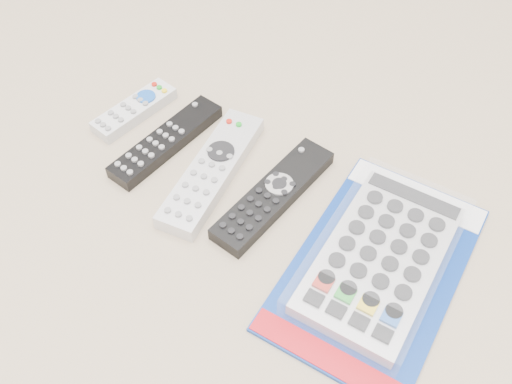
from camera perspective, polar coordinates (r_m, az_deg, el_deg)
The scene contains 5 objects.
remote_small_grey at distance 0.92m, azimuth -12.09°, elevation 8.06°, with size 0.07×0.15×0.02m.
remote_slim_black at distance 0.86m, azimuth -8.99°, elevation 5.06°, with size 0.07×0.20×0.02m.
remote_silver_dvd at distance 0.81m, azimuth -4.41°, elevation 2.15°, with size 0.08×0.23×0.03m.
remote_large_black at distance 0.78m, azimuth 1.76°, elevation -0.26°, with size 0.08×0.22×0.02m.
jumbo_remote_packaged at distance 0.73m, azimuth 12.34°, elevation -6.44°, with size 0.19×0.32×0.04m.
Camera 1 is at (0.28, -0.40, 0.62)m, focal length 40.00 mm.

